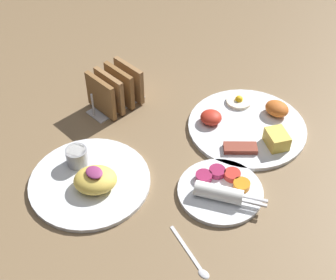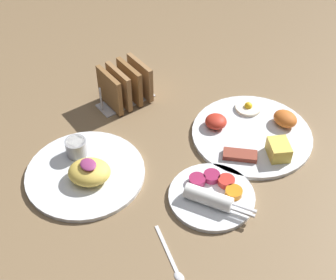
{
  "view_description": "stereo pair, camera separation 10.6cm",
  "coord_description": "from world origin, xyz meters",
  "px_view_note": "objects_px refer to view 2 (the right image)",
  "views": [
    {
      "loc": [
        0.55,
        -0.51,
        0.76
      ],
      "look_at": [
        -0.0,
        0.03,
        0.03
      ],
      "focal_mm": 50.0,
      "sensor_mm": 36.0,
      "label": 1
    },
    {
      "loc": [
        0.62,
        -0.43,
        0.76
      ],
      "look_at": [
        -0.0,
        0.03,
        0.03
      ],
      "focal_mm": 50.0,
      "sensor_mm": 36.0,
      "label": 2
    }
  ],
  "objects_px": {
    "plate_condiments": "(212,195)",
    "plate_foreground": "(86,170)",
    "toast_rack": "(125,86)",
    "plate_breakfast": "(254,133)"
  },
  "relations": [
    {
      "from": "plate_breakfast",
      "to": "plate_condiments",
      "type": "relative_size",
      "value": 1.48
    },
    {
      "from": "plate_breakfast",
      "to": "toast_rack",
      "type": "distance_m",
      "value": 0.34
    },
    {
      "from": "plate_breakfast",
      "to": "toast_rack",
      "type": "height_order",
      "value": "toast_rack"
    },
    {
      "from": "plate_foreground",
      "to": "plate_condiments",
      "type": "bearing_deg",
      "value": 39.97
    },
    {
      "from": "plate_foreground",
      "to": "toast_rack",
      "type": "height_order",
      "value": "toast_rack"
    },
    {
      "from": "plate_condiments",
      "to": "toast_rack",
      "type": "bearing_deg",
      "value": 175.46
    },
    {
      "from": "plate_condiments",
      "to": "toast_rack",
      "type": "distance_m",
      "value": 0.38
    },
    {
      "from": "plate_condiments",
      "to": "plate_foreground",
      "type": "height_order",
      "value": "plate_foreground"
    },
    {
      "from": "plate_foreground",
      "to": "plate_breakfast",
      "type": "bearing_deg",
      "value": 71.62
    },
    {
      "from": "plate_foreground",
      "to": "toast_rack",
      "type": "xyz_separation_m",
      "value": [
        -0.17,
        0.21,
        0.03
      ]
    }
  ]
}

